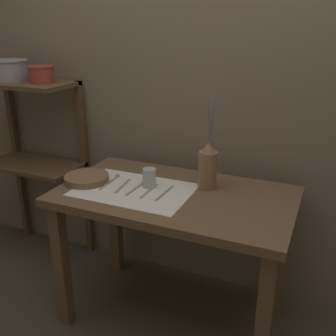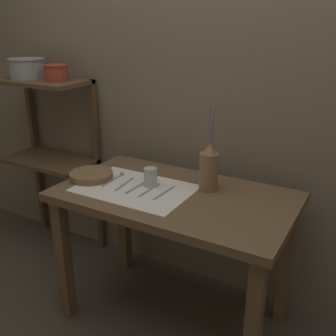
% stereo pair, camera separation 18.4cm
% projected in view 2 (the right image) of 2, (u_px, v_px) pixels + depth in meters
% --- Properties ---
extents(ground_plane, '(12.00, 12.00, 0.00)m').
position_uv_depth(ground_plane, '(174.00, 316.00, 2.12)').
color(ground_plane, '#473F35').
extents(stone_wall_back, '(7.00, 0.06, 2.40)m').
position_uv_depth(stone_wall_back, '(215.00, 81.00, 2.05)').
color(stone_wall_back, '#7A6B56').
rests_on(stone_wall_back, ground_plane).
extents(wooden_table, '(1.12, 0.65, 0.73)m').
position_uv_depth(wooden_table, '(174.00, 214.00, 1.90)').
color(wooden_table, brown).
rests_on(wooden_table, ground_plane).
extents(wooden_shelf_unit, '(0.60, 0.32, 1.16)m').
position_uv_depth(wooden_shelf_unit, '(50.00, 133.00, 2.53)').
color(wooden_shelf_unit, brown).
rests_on(wooden_shelf_unit, ground_plane).
extents(linen_cloth, '(0.55, 0.38, 0.00)m').
position_uv_depth(linen_cloth, '(135.00, 188.00, 1.91)').
color(linen_cloth, white).
rests_on(linen_cloth, wooden_table).
extents(pitcher_with_flowers, '(0.09, 0.09, 0.43)m').
position_uv_depth(pitcher_with_flowers, '(209.00, 168.00, 1.87)').
color(pitcher_with_flowers, olive).
rests_on(pitcher_with_flowers, wooden_table).
extents(wooden_bowl, '(0.22, 0.22, 0.04)m').
position_uv_depth(wooden_bowl, '(91.00, 175.00, 2.03)').
color(wooden_bowl, brown).
rests_on(wooden_bowl, wooden_table).
extents(glass_tumbler_near, '(0.06, 0.06, 0.09)m').
position_uv_depth(glass_tumbler_near, '(151.00, 177.00, 1.92)').
color(glass_tumbler_near, '#B7C1BC').
rests_on(glass_tumbler_near, wooden_table).
extents(spoon_inner, '(0.02, 0.19, 0.02)m').
position_uv_depth(spoon_inner, '(118.00, 176.00, 2.04)').
color(spoon_inner, '#939399').
rests_on(spoon_inner, wooden_table).
extents(fork_outer, '(0.03, 0.18, 0.00)m').
position_uv_depth(fork_outer, '(125.00, 184.00, 1.95)').
color(fork_outer, '#939399').
rests_on(fork_outer, wooden_table).
extents(spoon_outer, '(0.03, 0.19, 0.02)m').
position_uv_depth(spoon_outer, '(143.00, 183.00, 1.96)').
color(spoon_outer, '#939399').
rests_on(spoon_outer, wooden_table).
extents(fork_inner, '(0.01, 0.18, 0.00)m').
position_uv_depth(fork_inner, '(149.00, 190.00, 1.88)').
color(fork_inner, '#939399').
rests_on(fork_inner, wooden_table).
extents(knife_center, '(0.02, 0.18, 0.00)m').
position_uv_depth(knife_center, '(164.00, 193.00, 1.85)').
color(knife_center, '#939399').
rests_on(knife_center, wooden_table).
extents(metal_pot_large, '(0.22, 0.22, 0.12)m').
position_uv_depth(metal_pot_large, '(27.00, 68.00, 2.41)').
color(metal_pot_large, '#939399').
rests_on(metal_pot_large, wooden_shelf_unit).
extents(metal_pot_small, '(0.15, 0.15, 0.10)m').
position_uv_depth(metal_pot_small, '(56.00, 72.00, 2.30)').
color(metal_pot_small, '#9E3828').
rests_on(metal_pot_small, wooden_shelf_unit).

